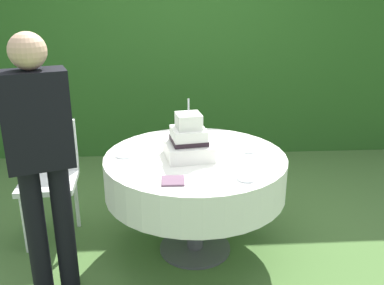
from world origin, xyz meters
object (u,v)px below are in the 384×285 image
serving_plate_near (125,155)px  serving_plate_left (246,178)px  garden_chair (49,169)px  wedding_cake (189,141)px  cake_table (195,174)px  standing_person (41,153)px  serving_plate_far (248,150)px  napkin_stack (173,181)px

serving_plate_near → serving_plate_left: (0.76, -0.43, 0.00)m
garden_chair → wedding_cake: bearing=-16.3°
cake_table → serving_plate_left: size_ratio=10.56×
serving_plate_left → standing_person: size_ratio=0.07×
serving_plate_left → standing_person: 1.20m
serving_plate_far → serving_plate_left: 0.48m
wedding_cake → garden_chair: bearing=163.7°
cake_table → standing_person: 1.04m
wedding_cake → serving_plate_far: wedding_cake is taller
serving_plate_far → napkin_stack: 0.72m
serving_plate_near → napkin_stack: same height
cake_table → serving_plate_far: (0.37, 0.08, 0.14)m
napkin_stack → cake_table: bearing=68.3°
serving_plate_near → garden_chair: size_ratio=0.14×
wedding_cake → serving_plate_near: size_ratio=3.13×
serving_plate_left → garden_chair: size_ratio=0.13×
cake_table → serving_plate_far: serving_plate_far is taller
napkin_stack → serving_plate_far: bearing=41.8°
serving_plate_left → napkin_stack: 0.44m
cake_table → standing_person: bearing=-156.6°
cake_table → wedding_cake: (-0.04, -0.01, 0.25)m
wedding_cake → garden_chair: wedding_cake is taller
serving_plate_far → garden_chair: 1.47m
serving_plate_near → serving_plate_far: same height
serving_plate_left → garden_chair: 1.52m
serving_plate_far → garden_chair: bearing=171.6°
standing_person → serving_plate_near: bearing=44.8°
serving_plate_near → cake_table: bearing=-3.7°
wedding_cake → garden_chair: size_ratio=0.45×
cake_table → serving_plate_near: serving_plate_near is taller
serving_plate_far → garden_chair: size_ratio=0.15×
napkin_stack → standing_person: 0.77m
serving_plate_far → napkin_stack: size_ratio=1.00×
cake_table → standing_person: size_ratio=0.77×
serving_plate_far → napkin_stack: (-0.53, -0.48, 0.00)m
cake_table → wedding_cake: bearing=-164.8°
standing_person → cake_table: bearing=23.4°
napkin_stack → garden_chair: 1.16m
serving_plate_near → serving_plate_far: size_ratio=0.96×
garden_chair → serving_plate_left: bearing=-27.0°
cake_table → serving_plate_near: (-0.48, 0.03, 0.14)m
cake_table → garden_chair: size_ratio=1.39×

